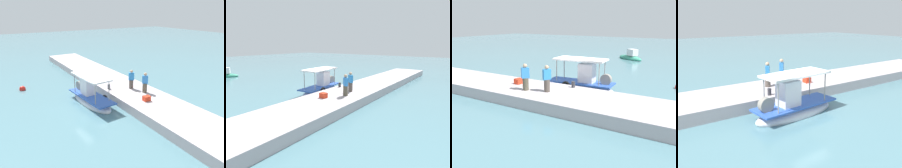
{
  "view_description": "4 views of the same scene",
  "coord_description": "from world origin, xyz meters",
  "views": [
    {
      "loc": [
        -15.07,
        7.27,
        7.56
      ],
      "look_at": [
        1.17,
        -2.5,
        1.08
      ],
      "focal_mm": 35.82,
      "sensor_mm": 36.0,
      "label": 1
    },
    {
      "loc": [
        -13.92,
        -12.73,
        4.88
      ],
      "look_at": [
        1.13,
        -1.83,
        0.97
      ],
      "focal_mm": 31.44,
      "sensor_mm": 36.0,
      "label": 2
    },
    {
      "loc": [
        9.21,
        -16.56,
        5.15
      ],
      "look_at": [
        0.39,
        -2.23,
        0.91
      ],
      "focal_mm": 40.94,
      "sensor_mm": 36.0,
      "label": 3
    },
    {
      "loc": [
        8.32,
        10.73,
        5.3
      ],
      "look_at": [
        -0.29,
        -1.81,
        1.3
      ],
      "focal_mm": 40.51,
      "sensor_mm": 36.0,
      "label": 4
    }
  ],
  "objects": [
    {
      "name": "cargo_crate",
      "position": [
        -2.76,
        -3.26,
        0.92
      ],
      "size": [
        0.48,
        0.58,
        0.39
      ],
      "primitive_type": "cube",
      "rotation": [
        0.0,
        0.0,
        1.47
      ],
      "color": "red",
      "rests_on": "dock_quay"
    },
    {
      "name": "fisherman_near_bollard",
      "position": [
        0.14,
        -3.87,
        1.5
      ],
      "size": [
        0.52,
        0.55,
        1.7
      ],
      "color": "#51473F",
      "rests_on": "dock_quay"
    },
    {
      "name": "main_fishing_boat",
      "position": [
        0.61,
        -0.1,
        0.48
      ],
      "size": [
        5.33,
        2.09,
        2.75
      ],
      "color": "silver",
      "rests_on": "ground_plane"
    },
    {
      "name": "dock_quay",
      "position": [
        0.0,
        -3.69,
        0.37
      ],
      "size": [
        36.0,
        4.12,
        0.73
      ],
      "primitive_type": "cube",
      "color": "#B4A8AC",
      "rests_on": "ground_plane"
    },
    {
      "name": "ground_plane",
      "position": [
        0.0,
        0.0,
        0.0
      ],
      "size": [
        120.0,
        120.0,
        0.0
      ],
      "primitive_type": "plane",
      "color": "slate"
    },
    {
      "name": "mooring_bollard",
      "position": [
        1.04,
        -2.1,
        0.94
      ],
      "size": [
        0.24,
        0.24,
        0.42
      ],
      "primitive_type": "cylinder",
      "color": "#2D2D33",
      "rests_on": "dock_quay"
    },
    {
      "name": "marker_buoy",
      "position": [
        6.8,
        4.24,
        0.12
      ],
      "size": [
        0.59,
        0.59,
        0.59
      ],
      "color": "red",
      "rests_on": "ground_plane"
    },
    {
      "name": "fisherman_by_crate",
      "position": [
        -1.25,
        -4.29,
        1.52
      ],
      "size": [
        0.54,
        0.55,
        1.73
      ],
      "color": "#504B3B",
      "rests_on": "dock_quay"
    }
  ]
}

